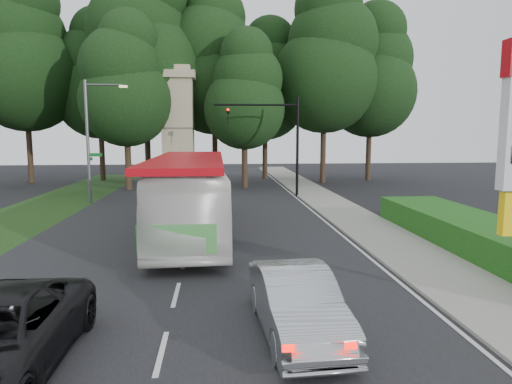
{
  "coord_description": "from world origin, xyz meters",
  "views": [
    {
      "loc": [
        1.22,
        -8.7,
        4.61
      ],
      "look_at": [
        2.79,
        9.86,
        2.2
      ],
      "focal_mm": 32.0,
      "sensor_mm": 36.0,
      "label": 1
    }
  ],
  "objects": [
    {
      "name": "ground",
      "position": [
        0.0,
        0.0,
        0.0
      ],
      "size": [
        120.0,
        120.0,
        0.0
      ],
      "primitive_type": "plane",
      "color": "black",
      "rests_on": "ground"
    },
    {
      "name": "road_surface",
      "position": [
        0.0,
        12.0,
        0.01
      ],
      "size": [
        14.0,
        80.0,
        0.02
      ],
      "primitive_type": "cube",
      "color": "black",
      "rests_on": "ground"
    },
    {
      "name": "sidewalk_right",
      "position": [
        8.5,
        12.0,
        0.06
      ],
      "size": [
        3.0,
        80.0,
        0.12
      ],
      "primitive_type": "cube",
      "color": "gray",
      "rests_on": "ground"
    },
    {
      "name": "grass_verge_left",
      "position": [
        -9.5,
        18.0,
        0.01
      ],
      "size": [
        5.0,
        50.0,
        0.02
      ],
      "primitive_type": "cube",
      "color": "#193814",
      "rests_on": "ground"
    },
    {
      "name": "hedge",
      "position": [
        11.5,
        8.0,
        0.6
      ],
      "size": [
        3.0,
        14.0,
        1.2
      ],
      "primitive_type": "cube",
      "color": "#175316",
      "rests_on": "ground"
    },
    {
      "name": "traffic_signal_mast",
      "position": [
        5.68,
        24.0,
        4.67
      ],
      "size": [
        6.1,
        0.35,
        7.2
      ],
      "color": "black",
      "rests_on": "ground"
    },
    {
      "name": "streetlight_signs",
      "position": [
        -6.99,
        22.01,
        4.44
      ],
      "size": [
        2.75,
        0.98,
        8.0
      ],
      "color": "#59595E",
      "rests_on": "ground"
    },
    {
      "name": "monument",
      "position": [
        -2.0,
        30.0,
        5.1
      ],
      "size": [
        3.0,
        3.0,
        10.05
      ],
      "color": "tan",
      "rests_on": "ground"
    },
    {
      "name": "tree_west_mid",
      "position": [
        -16.0,
        35.0,
        11.69
      ],
      "size": [
        9.8,
        9.8,
        19.25
      ],
      "color": "#2D2116",
      "rests_on": "ground"
    },
    {
      "name": "tree_west_near",
      "position": [
        -10.0,
        37.0,
        10.02
      ],
      "size": [
        8.4,
        8.4,
        16.5
      ],
      "color": "#2D2116",
      "rests_on": "ground"
    },
    {
      "name": "tree_center_left",
      "position": [
        -5.0,
        33.0,
        12.02
      ],
      "size": [
        10.08,
        10.08,
        19.8
      ],
      "color": "#2D2116",
      "rests_on": "ground"
    },
    {
      "name": "tree_center_right",
      "position": [
        1.0,
        35.0,
        11.02
      ],
      "size": [
        9.24,
        9.24,
        18.15
      ],
      "color": "#2D2116",
      "rests_on": "ground"
    },
    {
      "name": "tree_east_near",
      "position": [
        6.0,
        37.0,
        9.68
      ],
      "size": [
        8.12,
        8.12,
        15.95
      ],
      "color": "#2D2116",
      "rests_on": "ground"
    },
    {
      "name": "tree_east_mid",
      "position": [
        11.0,
        33.0,
        11.35
      ],
      "size": [
        9.52,
        9.52,
        18.7
      ],
      "color": "#2D2116",
      "rests_on": "ground"
    },
    {
      "name": "tree_far_east",
      "position": [
        16.0,
        35.0,
        10.35
      ],
      "size": [
        8.68,
        8.68,
        17.05
      ],
      "color": "#2D2116",
      "rests_on": "ground"
    },
    {
      "name": "tree_monument_left",
      "position": [
        -6.0,
        29.0,
        8.68
      ],
      "size": [
        7.28,
        7.28,
        14.3
      ],
      "color": "#2D2116",
      "rests_on": "ground"
    },
    {
      "name": "tree_monument_right",
      "position": [
        3.5,
        29.5,
        8.01
      ],
      "size": [
        6.72,
        6.72,
        13.2
      ],
      "color": "#2D2116",
      "rests_on": "ground"
    },
    {
      "name": "transit_bus",
      "position": [
        -0.08,
        11.79,
        1.77
      ],
      "size": [
        3.5,
        12.8,
        3.53
      ],
      "primitive_type": "imported",
      "rotation": [
        0.0,
        0.0,
        0.04
      ],
      "color": "white",
      "rests_on": "ground"
    },
    {
      "name": "sedan_silver",
      "position": [
        3.0,
        1.21,
        0.76
      ],
      "size": [
        1.92,
        4.73,
        1.53
      ],
      "primitive_type": "imported",
      "rotation": [
        0.0,
        0.0,
        0.07
      ],
      "color": "#ACAFB4",
      "rests_on": "ground"
    }
  ]
}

